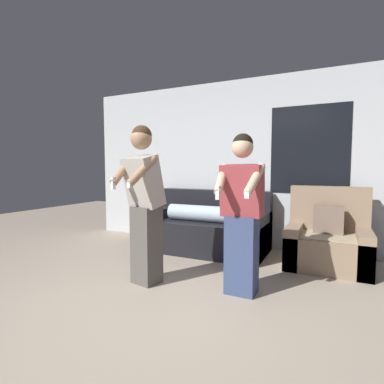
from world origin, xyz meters
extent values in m
plane|color=tan|center=(0.00, 0.00, 0.00)|extent=(14.00, 14.00, 0.00)
cube|color=silver|center=(0.00, 2.84, 1.35)|extent=(5.67, 0.06, 2.70)
cube|color=black|center=(1.05, 2.80, 1.55)|extent=(1.10, 0.01, 1.30)
cube|color=black|center=(-0.40, 2.26, 0.24)|extent=(1.89, 0.98, 0.48)
cube|color=black|center=(-0.40, 2.65, 0.70)|extent=(1.89, 0.22, 0.44)
cube|color=black|center=(-1.20, 2.26, 0.31)|extent=(0.28, 0.98, 0.62)
cube|color=black|center=(0.41, 2.26, 0.31)|extent=(0.28, 0.98, 0.62)
cylinder|color=silver|center=(-0.40, 2.14, 0.60)|extent=(1.04, 0.24, 0.24)
cube|color=#937A60|center=(1.35, 2.20, 0.21)|extent=(0.99, 0.83, 0.42)
cube|color=#937A60|center=(1.35, 2.51, 0.72)|extent=(0.99, 0.20, 0.61)
cube|color=#937A60|center=(0.94, 2.20, 0.26)|extent=(0.18, 0.83, 0.52)
cube|color=#937A60|center=(1.76, 2.20, 0.26)|extent=(0.18, 0.83, 0.52)
cube|color=tan|center=(1.35, 2.16, 0.43)|extent=(0.84, 0.67, 0.01)
cube|color=#7A6656|center=(1.35, 2.26, 0.61)|extent=(0.36, 0.14, 0.36)
cube|color=brown|center=(-1.66, 2.58, 0.65)|extent=(0.44, 0.39, 0.04)
cylinder|color=brown|center=(-1.84, 2.42, 0.31)|extent=(0.04, 0.04, 0.63)
cylinder|color=brown|center=(-1.48, 2.42, 0.31)|extent=(0.04, 0.04, 0.63)
cylinder|color=brown|center=(-1.84, 2.74, 0.31)|extent=(0.04, 0.04, 0.63)
cylinder|color=brown|center=(-1.48, 2.74, 0.31)|extent=(0.04, 0.04, 0.63)
cube|color=tan|center=(-1.77, 2.56, 0.73)|extent=(0.10, 0.02, 0.17)
cube|color=#56514C|center=(-0.45, 0.77, 0.43)|extent=(0.32, 0.29, 0.86)
cube|color=#ADA89E|center=(-0.46, 0.73, 1.13)|extent=(0.44, 0.41, 0.58)
sphere|color=#A37A5B|center=(-0.46, 0.71, 1.58)|extent=(0.23, 0.23, 0.23)
sphere|color=#3D2819|center=(-0.46, 0.72, 1.62)|extent=(0.21, 0.21, 0.21)
cylinder|color=#A37A5B|center=(-0.64, 0.62, 1.25)|extent=(0.10, 0.36, 0.32)
cube|color=white|center=(-0.65, 0.47, 1.12)|extent=(0.04, 0.04, 0.13)
cylinder|color=#A37A5B|center=(-0.34, 0.55, 1.25)|extent=(0.20, 0.36, 0.32)
cube|color=white|center=(-0.40, 0.41, 1.12)|extent=(0.05, 0.04, 0.08)
cube|color=#384770|center=(0.58, 0.95, 0.40)|extent=(0.31, 0.25, 0.80)
cube|color=#99383D|center=(0.58, 0.94, 1.05)|extent=(0.41, 0.27, 0.53)
sphere|color=#DBAD8E|center=(0.58, 0.93, 1.48)|extent=(0.21, 0.21, 0.21)
sphere|color=black|center=(0.58, 0.94, 1.52)|extent=(0.20, 0.20, 0.20)
cylinder|color=#DBAD8E|center=(0.41, 0.79, 1.17)|extent=(0.13, 0.36, 0.31)
cube|color=white|center=(0.43, 0.64, 1.05)|extent=(0.04, 0.04, 0.13)
cylinder|color=#DBAD8E|center=(0.74, 0.79, 1.17)|extent=(0.15, 0.36, 0.31)
cube|color=white|center=(0.71, 0.64, 1.05)|extent=(0.04, 0.04, 0.08)
camera|label=1|loc=(1.41, -1.96, 1.27)|focal=28.00mm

